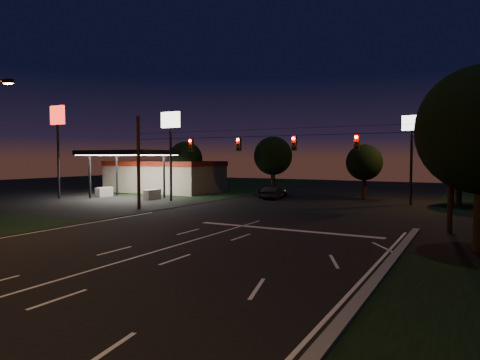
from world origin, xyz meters
The scene contains 17 objects.
ground centered at (0.00, 0.00, 0.00)m, with size 140.00×140.00×0.00m, color black.
cross_street_left centered at (-20.00, 16.00, 0.00)m, with size 20.00×16.00×0.02m, color black.
stop_bar centered at (3.00, 11.50, 0.01)m, with size 12.00×0.50×0.01m, color silver.
utility_pole_right centered at (12.00, 15.00, 0.00)m, with size 0.30×0.30×9.00m, color black.
utility_pole_left centered at (-12.00, 15.00, 0.00)m, with size 0.28×0.28×8.00m, color black.
signal_span centered at (0.00, 14.96, 5.50)m, with size 24.00×0.40×1.56m.
gas_station centered at (-21.86, 30.39, 2.38)m, with size 14.20×16.10×5.25m.
pole_sign_left_near centered at (-14.00, 22.00, 6.98)m, with size 2.20×0.30×9.10m.
pole_sign_left_far centered at (-26.00, 18.00, 7.61)m, with size 2.00×0.30×10.00m.
pole_sign_right centered at (8.00, 30.00, 6.24)m, with size 1.80×0.30×8.40m.
street_light_right_far centered at (11.24, 32.00, 5.24)m, with size 2.20×0.35×9.00m.
tree_far_a centered at (-17.98, 30.12, 4.26)m, with size 4.20×4.20×6.42m.
tree_far_b centered at (-7.98, 34.13, 4.61)m, with size 4.60×4.60×6.98m.
tree_far_c centered at (3.02, 33.10, 3.90)m, with size 3.80×3.80×5.86m.
tree_far_d centered at (12.02, 31.13, 4.83)m, with size 4.80×4.80×7.30m.
car_oncoming_a centered at (-6.33, 30.17, 0.77)m, with size 1.83×4.54×1.55m, color black.
car_oncoming_b centered at (-5.70, 28.99, 0.69)m, with size 1.45×4.17×1.37m, color black.
Camera 1 is at (13.19, -12.85, 4.46)m, focal length 32.00 mm.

